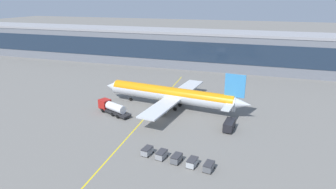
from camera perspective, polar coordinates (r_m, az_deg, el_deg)
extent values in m
plane|color=slate|center=(74.78, -1.71, -4.86)|extent=(700.00, 700.00, 0.00)
cube|color=yellow|center=(77.81, -3.95, -3.93)|extent=(4.12, 79.92, 0.01)
cube|color=slate|center=(136.21, -0.05, 9.14)|extent=(211.89, 19.16, 14.81)
cube|color=#1E2D42|center=(127.10, -1.43, 8.79)|extent=(205.54, 0.16, 8.29)
cube|color=#99999E|center=(135.14, -0.05, 12.45)|extent=(216.13, 19.54, 1.00)
cylinder|color=silver|center=(81.23, 0.49, -0.07)|extent=(36.81, 8.13, 3.95)
cylinder|color=orange|center=(81.12, 0.49, 0.16)|extent=(36.07, 7.89, 3.79)
cone|color=silver|center=(90.74, -10.91, 1.60)|extent=(4.36, 4.18, 3.75)
cone|color=silver|center=(75.58, 14.36, -1.81)|extent=(5.10, 3.88, 3.36)
cube|color=#388CD1|center=(74.53, 13.07, 1.69)|extent=(5.14, 0.95, 5.93)
cube|color=silver|center=(72.33, 11.76, -2.38)|extent=(2.71, 6.51, 0.24)
cube|color=silver|center=(79.63, 13.10, -0.52)|extent=(2.71, 6.51, 0.24)
cube|color=silver|center=(72.52, -1.59, -2.67)|extent=(6.53, 15.82, 0.40)
cube|color=silver|center=(89.28, 3.93, 1.42)|extent=(6.53, 15.82, 0.40)
cylinder|color=#939399|center=(75.75, -1.33, -2.85)|extent=(3.27, 2.51, 2.17)
cylinder|color=#939399|center=(87.59, 2.64, 0.15)|extent=(3.27, 2.51, 2.17)
cylinder|color=black|center=(88.25, -7.34, -0.93)|extent=(1.04, 0.51, 1.00)
cylinder|color=slate|center=(87.96, -7.36, -0.38)|extent=(0.20, 0.20, 1.78)
cylinder|color=black|center=(79.99, 1.39, -2.87)|extent=(1.04, 0.51, 1.00)
cylinder|color=slate|center=(79.67, 1.39, -2.27)|extent=(0.20, 0.20, 1.78)
cylinder|color=black|center=(83.05, 2.37, -2.05)|extent=(1.04, 0.51, 1.00)
cylinder|color=slate|center=(82.74, 2.38, -1.47)|extent=(0.20, 0.20, 1.78)
cube|color=#232326|center=(78.49, -10.34, -3.41)|extent=(10.19, 6.18, 0.50)
cube|color=#B21E19|center=(81.34, -12.34, -1.81)|extent=(3.55, 3.39, 2.50)
cube|color=black|center=(82.14, -12.90, -1.28)|extent=(1.04, 2.18, 1.12)
cylinder|color=silver|center=(77.80, -10.26, -2.54)|extent=(6.38, 4.35, 2.20)
cylinder|color=black|center=(80.79, -12.70, -3.12)|extent=(1.06, 0.71, 1.00)
cylinder|color=black|center=(82.10, -11.37, -2.67)|extent=(1.06, 0.71, 1.00)
cylinder|color=black|center=(77.69, -10.87, -3.88)|extent=(1.06, 0.71, 1.00)
cylinder|color=black|center=(79.05, -9.52, -3.40)|extent=(1.06, 0.71, 1.00)
cylinder|color=black|center=(76.16, -9.88, -4.29)|extent=(1.06, 0.71, 1.00)
cylinder|color=black|center=(77.54, -8.52, -3.79)|extent=(1.06, 0.71, 1.00)
cube|color=black|center=(69.82, 11.97, -5.89)|extent=(2.49, 5.15, 2.00)
cube|color=black|center=(70.81, 12.19, -5.24)|extent=(2.02, 1.90, 0.60)
cylinder|color=black|center=(71.95, 11.46, -5.97)|extent=(0.30, 0.62, 0.60)
cylinder|color=black|center=(71.67, 12.94, -6.18)|extent=(0.30, 0.62, 0.60)
cylinder|color=black|center=(68.83, 10.85, -7.10)|extent=(0.30, 0.62, 0.60)
cylinder|color=black|center=(68.53, 12.40, -7.33)|extent=(0.30, 0.62, 0.60)
cube|color=gray|center=(58.72, -4.12, -11.08)|extent=(1.83, 2.78, 1.10)
cube|color=#333338|center=(58.38, -4.13, -10.48)|extent=(1.87, 2.83, 0.10)
cylinder|color=black|center=(60.10, -4.24, -10.94)|extent=(0.17, 0.37, 0.36)
cylinder|color=black|center=(59.45, -2.96, -11.26)|extent=(0.17, 0.37, 0.36)
cylinder|color=black|center=(58.56, -5.27, -11.82)|extent=(0.17, 0.37, 0.36)
cylinder|color=black|center=(57.89, -3.97, -12.17)|extent=(0.17, 0.37, 0.36)
cube|color=gray|center=(57.38, -1.28, -11.80)|extent=(1.83, 2.78, 1.10)
cube|color=#333338|center=(57.03, -1.29, -11.19)|extent=(1.87, 2.83, 0.10)
cylinder|color=black|center=(58.75, -1.47, -11.63)|extent=(0.17, 0.37, 0.36)
cylinder|color=black|center=(58.17, -0.13, -11.96)|extent=(0.17, 0.37, 0.36)
cylinder|color=black|center=(57.17, -2.45, -12.57)|extent=(0.17, 0.37, 0.36)
cylinder|color=black|center=(56.57, -1.08, -12.92)|extent=(0.17, 0.37, 0.36)
cube|color=#595B60|center=(56.19, 1.69, -12.51)|extent=(1.83, 2.78, 1.10)
cube|color=#333338|center=(55.83, 1.70, -11.90)|extent=(1.87, 2.83, 0.10)
cylinder|color=black|center=(57.55, 1.43, -12.33)|extent=(0.17, 0.37, 0.36)
cylinder|color=black|center=(57.03, 2.83, -12.66)|extent=(0.17, 0.37, 0.36)
cylinder|color=black|center=(55.93, 0.52, -13.32)|extent=(0.17, 0.37, 0.36)
cylinder|color=black|center=(55.41, 1.96, -13.67)|extent=(0.17, 0.37, 0.36)
cube|color=#B2B7BC|center=(55.16, 4.81, -13.23)|extent=(1.83, 2.78, 1.10)
cube|color=#333338|center=(54.79, 4.83, -12.60)|extent=(1.87, 2.83, 0.10)
cylinder|color=black|center=(56.50, 4.46, -13.03)|extent=(0.17, 0.37, 0.36)
cylinder|color=black|center=(56.06, 5.92, -13.35)|extent=(0.17, 0.37, 0.36)
cylinder|color=black|center=(54.85, 3.63, -14.07)|extent=(0.17, 0.37, 0.36)
cylinder|color=black|center=(54.41, 5.14, -14.41)|extent=(0.17, 0.37, 0.36)
cube|color=#595B60|center=(54.29, 8.05, -13.92)|extent=(1.83, 2.78, 1.10)
cube|color=#333338|center=(53.92, 8.08, -13.30)|extent=(1.87, 2.83, 0.10)
cylinder|color=black|center=(55.61, 7.61, -13.71)|extent=(0.17, 0.37, 0.36)
cylinder|color=black|center=(55.26, 9.13, -14.03)|extent=(0.17, 0.37, 0.36)
cylinder|color=black|center=(53.94, 6.88, -14.80)|extent=(0.17, 0.37, 0.36)
cylinder|color=black|center=(53.58, 8.45, -15.14)|extent=(0.17, 0.37, 0.36)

